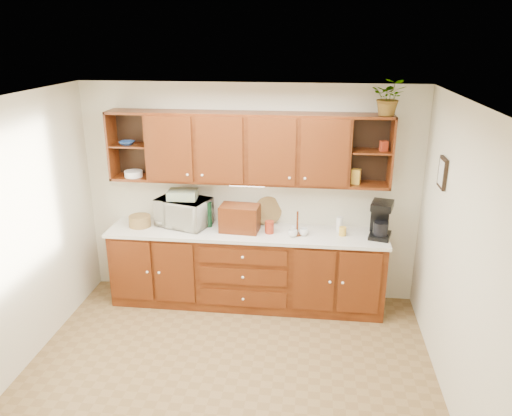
% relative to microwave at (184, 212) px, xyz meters
% --- Properties ---
extents(floor, '(4.00, 4.00, 0.00)m').
position_rel_microwave_xyz_m(floor, '(0.77, -1.54, -1.11)').
color(floor, olive).
rests_on(floor, ground).
extents(ceiling, '(4.00, 4.00, 0.00)m').
position_rel_microwave_xyz_m(ceiling, '(0.77, -1.54, 1.49)').
color(ceiling, white).
rests_on(ceiling, back_wall).
extents(back_wall, '(4.00, 0.00, 4.00)m').
position_rel_microwave_xyz_m(back_wall, '(0.77, 0.21, 0.19)').
color(back_wall, beige).
rests_on(back_wall, floor).
extents(left_wall, '(0.00, 3.50, 3.50)m').
position_rel_microwave_xyz_m(left_wall, '(-1.23, -1.54, 0.19)').
color(left_wall, beige).
rests_on(left_wall, floor).
extents(right_wall, '(0.00, 3.50, 3.50)m').
position_rel_microwave_xyz_m(right_wall, '(2.77, -1.54, 0.19)').
color(right_wall, beige).
rests_on(right_wall, floor).
extents(base_cabinets, '(3.20, 0.60, 0.90)m').
position_rel_microwave_xyz_m(base_cabinets, '(0.77, -0.09, -0.66)').
color(base_cabinets, '#371306').
rests_on(base_cabinets, floor).
extents(countertop, '(3.24, 0.64, 0.04)m').
position_rel_microwave_xyz_m(countertop, '(0.77, -0.10, -0.19)').
color(countertop, silver).
rests_on(countertop, base_cabinets).
extents(upper_cabinets, '(3.20, 0.33, 0.80)m').
position_rel_microwave_xyz_m(upper_cabinets, '(0.78, 0.05, 0.79)').
color(upper_cabinets, '#371306').
rests_on(upper_cabinets, back_wall).
extents(undercabinet_light, '(0.40, 0.05, 0.02)m').
position_rel_microwave_xyz_m(undercabinet_light, '(0.77, -0.00, 0.36)').
color(undercabinet_light, white).
rests_on(undercabinet_light, upper_cabinets).
extents(framed_picture, '(0.03, 0.24, 0.30)m').
position_rel_microwave_xyz_m(framed_picture, '(2.75, -0.64, 0.74)').
color(framed_picture, black).
rests_on(framed_picture, right_wall).
extents(wicker_basket, '(0.34, 0.34, 0.13)m').
position_rel_microwave_xyz_m(wicker_basket, '(-0.51, -0.10, -0.10)').
color(wicker_basket, olive).
rests_on(wicker_basket, countertop).
extents(microwave, '(0.70, 0.57, 0.33)m').
position_rel_microwave_xyz_m(microwave, '(0.00, 0.00, 0.00)').
color(microwave, beige).
rests_on(microwave, countertop).
extents(towel_stack, '(0.35, 0.26, 0.10)m').
position_rel_microwave_xyz_m(towel_stack, '(0.00, 0.00, 0.22)').
color(towel_stack, '#CFC861').
rests_on(towel_stack, microwave).
extents(wine_bottle, '(0.08, 0.08, 0.30)m').
position_rel_microwave_xyz_m(wine_bottle, '(0.31, -0.01, -0.02)').
color(wine_bottle, black).
rests_on(wine_bottle, countertop).
extents(woven_tray, '(0.35, 0.23, 0.34)m').
position_rel_microwave_xyz_m(woven_tray, '(1.00, 0.15, -0.16)').
color(woven_tray, olive).
rests_on(woven_tray, countertop).
extents(bread_box, '(0.46, 0.31, 0.31)m').
position_rel_microwave_xyz_m(bread_box, '(0.69, -0.10, -0.01)').
color(bread_box, '#371306').
rests_on(bread_box, countertop).
extents(mug_tree, '(0.24, 0.25, 0.28)m').
position_rel_microwave_xyz_m(mug_tree, '(1.36, -0.15, -0.12)').
color(mug_tree, '#371306').
rests_on(mug_tree, countertop).
extents(canister_red, '(0.11, 0.11, 0.14)m').
position_rel_microwave_xyz_m(canister_red, '(1.04, -0.13, -0.09)').
color(canister_red, '#9A2C16').
rests_on(canister_red, countertop).
extents(canister_white, '(0.08, 0.08, 0.18)m').
position_rel_microwave_xyz_m(canister_white, '(1.84, 0.01, -0.08)').
color(canister_white, white).
rests_on(canister_white, countertop).
extents(canister_yellow, '(0.11, 0.11, 0.10)m').
position_rel_microwave_xyz_m(canister_yellow, '(1.87, -0.11, -0.12)').
color(canister_yellow, gold).
rests_on(canister_yellow, countertop).
extents(coffee_maker, '(0.29, 0.34, 0.42)m').
position_rel_microwave_xyz_m(coffee_maker, '(2.29, -0.09, 0.03)').
color(coffee_maker, black).
rests_on(coffee_maker, countertop).
extents(bowl_stack, '(0.18, 0.18, 0.04)m').
position_rel_microwave_xyz_m(bowl_stack, '(-0.63, 0.01, 0.81)').
color(bowl_stack, navy).
rests_on(bowl_stack, upper_cabinets).
extents(plate_stack, '(0.22, 0.22, 0.07)m').
position_rel_microwave_xyz_m(plate_stack, '(-0.58, 0.01, 0.45)').
color(plate_stack, white).
rests_on(plate_stack, upper_cabinets).
extents(pantry_box_yellow, '(0.11, 0.10, 0.17)m').
position_rel_microwave_xyz_m(pantry_box_yellow, '(1.99, 0.02, 0.50)').
color(pantry_box_yellow, gold).
rests_on(pantry_box_yellow, upper_cabinets).
extents(pantry_box_red, '(0.09, 0.09, 0.11)m').
position_rel_microwave_xyz_m(pantry_box_red, '(2.27, 0.03, 0.85)').
color(pantry_box_red, '#9A2C16').
rests_on(pantry_box_red, upper_cabinets).
extents(potted_plant, '(0.42, 0.39, 0.39)m').
position_rel_microwave_xyz_m(potted_plant, '(2.28, -0.01, 1.38)').
color(potted_plant, '#999999').
rests_on(potted_plant, upper_cabinets).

